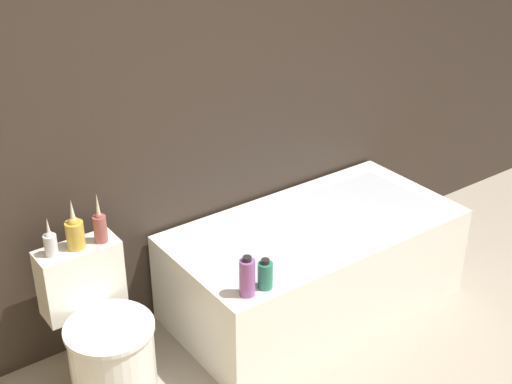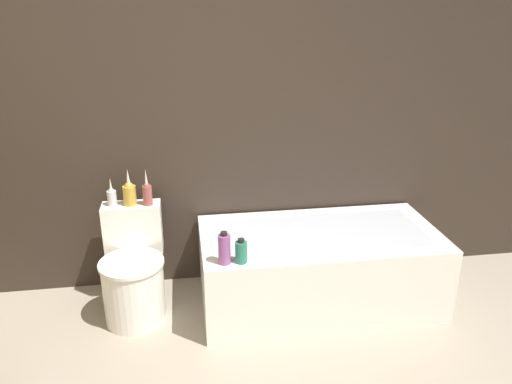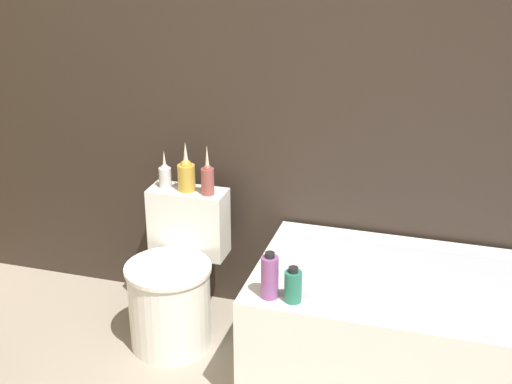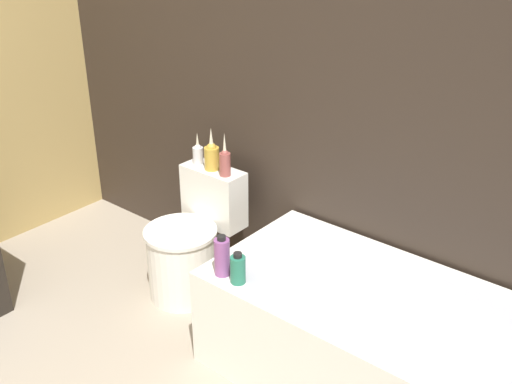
# 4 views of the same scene
# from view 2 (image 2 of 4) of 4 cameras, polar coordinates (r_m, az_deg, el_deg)

# --- Properties ---
(wall_back_tiled) EXTENTS (6.40, 0.06, 2.60)m
(wall_back_tiled) POSITION_cam_2_polar(r_m,az_deg,el_deg) (3.22, -8.56, 10.94)
(wall_back_tiled) COLOR #332821
(wall_back_tiled) RESTS_ON ground_plane
(bathtub) EXTENTS (1.50, 0.76, 0.49)m
(bathtub) POSITION_cam_2_polar(r_m,az_deg,el_deg) (3.28, 7.16, -8.42)
(bathtub) COLOR white
(bathtub) RESTS_ON ground
(toilet) EXTENTS (0.39, 0.53, 0.66)m
(toilet) POSITION_cam_2_polar(r_m,az_deg,el_deg) (3.20, -13.80, -9.13)
(toilet) COLOR white
(toilet) RESTS_ON ground
(vase_gold) EXTENTS (0.06, 0.06, 0.18)m
(vase_gold) POSITION_cam_2_polar(r_m,az_deg,el_deg) (3.20, -16.16, -0.46)
(vase_gold) COLOR silver
(vase_gold) RESTS_ON toilet
(vase_silver) EXTENTS (0.08, 0.08, 0.23)m
(vase_silver) POSITION_cam_2_polar(r_m,az_deg,el_deg) (3.18, -14.27, -0.08)
(vase_silver) COLOR gold
(vase_silver) RESTS_ON toilet
(vase_bronze) EXTENTS (0.06, 0.06, 0.24)m
(vase_bronze) POSITION_cam_2_polar(r_m,az_deg,el_deg) (3.15, -12.33, -0.09)
(vase_bronze) COLOR #994C47
(vase_bronze) RESTS_ON toilet
(shampoo_bottle_tall) EXTENTS (0.07, 0.07, 0.19)m
(shampoo_bottle_tall) POSITION_cam_2_polar(r_m,az_deg,el_deg) (2.76, -3.65, -6.50)
(shampoo_bottle_tall) COLOR #8C4C8C
(shampoo_bottle_tall) RESTS_ON bathtub
(shampoo_bottle_short) EXTENTS (0.07, 0.07, 0.14)m
(shampoo_bottle_short) POSITION_cam_2_polar(r_m,az_deg,el_deg) (2.78, -1.71, -6.84)
(shampoo_bottle_short) COLOR #267259
(shampoo_bottle_short) RESTS_ON bathtub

